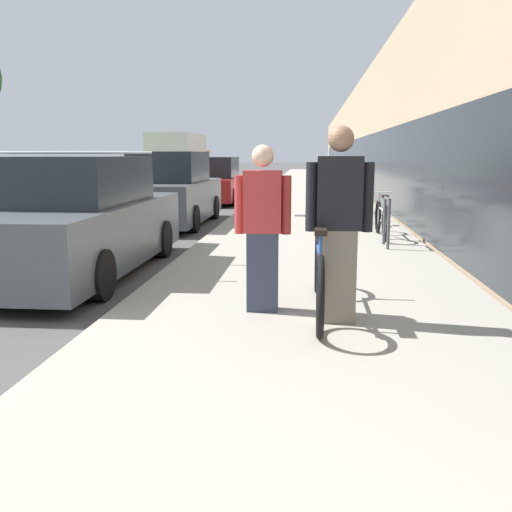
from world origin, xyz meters
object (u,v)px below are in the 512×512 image
at_px(person_rider, 339,225).
at_px(parked_sedan_curbside, 80,222).
at_px(cruiser_bike_nearest, 382,218).
at_px(cruiser_bike_middle, 362,207).
at_px(person_bystander, 263,229).
at_px(moving_truck, 180,158).
at_px(cruiser_bike_farthest, 356,199).
at_px(parked_sedan_far, 212,182).
at_px(tandem_bicycle, 319,274).
at_px(vintage_roadster_curbside, 171,192).
at_px(bike_rack_hoop, 387,217).

height_order(person_rider, parked_sedan_curbside, person_rider).
height_order(cruiser_bike_nearest, cruiser_bike_middle, cruiser_bike_middle).
bearing_deg(person_bystander, cruiser_bike_middle, 77.67).
height_order(cruiser_bike_middle, moving_truck, moving_truck).
bearing_deg(cruiser_bike_farthest, cruiser_bike_nearest, -88.37).
bearing_deg(cruiser_bike_nearest, cruiser_bike_farthest, 91.63).
bearing_deg(parked_sedan_far, parked_sedan_curbside, -89.17).
distance_m(tandem_bicycle, person_bystander, 0.72).
height_order(tandem_bicycle, cruiser_bike_nearest, tandem_bicycle).
height_order(tandem_bicycle, person_rider, person_rider).
bearing_deg(moving_truck, cruiser_bike_nearest, -68.23).
bearing_deg(cruiser_bike_middle, tandem_bicycle, -98.21).
bearing_deg(parked_sedan_far, person_bystander, -78.30).
height_order(cruiser_bike_nearest, cruiser_bike_farthest, cruiser_bike_farthest).
height_order(cruiser_bike_farthest, vintage_roadster_curbside, vintage_roadster_curbside).
xyz_separation_m(tandem_bicycle, person_rider, (0.17, -0.29, 0.53)).
bearing_deg(parked_sedan_far, vintage_roadster_curbside, -89.31).
xyz_separation_m(tandem_bicycle, bike_rack_hoop, (1.21, 4.23, 0.13)).
distance_m(person_bystander, parked_sedan_far, 14.26).
distance_m(bike_rack_hoop, moving_truck, 25.43).
distance_m(cruiser_bike_middle, parked_sedan_curbside, 7.11).
bearing_deg(person_rider, cruiser_bike_middle, 83.29).
height_order(bike_rack_hoop, cruiser_bike_middle, cruiser_bike_middle).
xyz_separation_m(person_rider, moving_truck, (-7.93, 28.30, 0.41)).
bearing_deg(cruiser_bike_farthest, parked_sedan_curbside, -119.44).
height_order(cruiser_bike_middle, parked_sedan_curbside, parked_sedan_curbside).
bearing_deg(person_bystander, cruiser_bike_nearest, 71.13).
bearing_deg(bike_rack_hoop, tandem_bicycle, -105.95).
bearing_deg(vintage_roadster_curbside, tandem_bicycle, -66.45).
bearing_deg(cruiser_bike_farthest, person_rider, -95.46).
bearing_deg(tandem_bicycle, bike_rack_hoop, 74.05).
xyz_separation_m(person_rider, bike_rack_hoop, (1.04, 4.52, -0.40)).
distance_m(person_rider, cruiser_bike_farthest, 10.25).
xyz_separation_m(vintage_roadster_curbside, parked_sedan_far, (-0.08, 6.24, -0.07)).
xyz_separation_m(vintage_roadster_curbside, moving_truck, (-4.38, 20.27, 0.66)).
relative_size(person_rider, cruiser_bike_nearest, 1.02).
bearing_deg(cruiser_bike_farthest, tandem_bicycle, -96.58).
height_order(person_rider, parked_sedan_far, person_rider).
height_order(tandem_bicycle, bike_rack_hoop, tandem_bicycle).
bearing_deg(person_bystander, person_rider, -23.53).
relative_size(person_rider, moving_truck, 0.25).
relative_size(vintage_roadster_curbside, moving_truck, 0.61).
relative_size(parked_sedan_curbside, vintage_roadster_curbside, 1.06).
height_order(person_bystander, cruiser_bike_nearest, person_bystander).
bearing_deg(cruiser_bike_nearest, person_rider, -100.97).
relative_size(person_rider, cruiser_bike_middle, 1.05).
bearing_deg(moving_truck, person_rider, -74.34).
bearing_deg(bike_rack_hoop, moving_truck, 110.66).
distance_m(tandem_bicycle, cruiser_bike_farthest, 9.96).
bearing_deg(parked_sedan_curbside, parked_sedan_far, 90.83).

